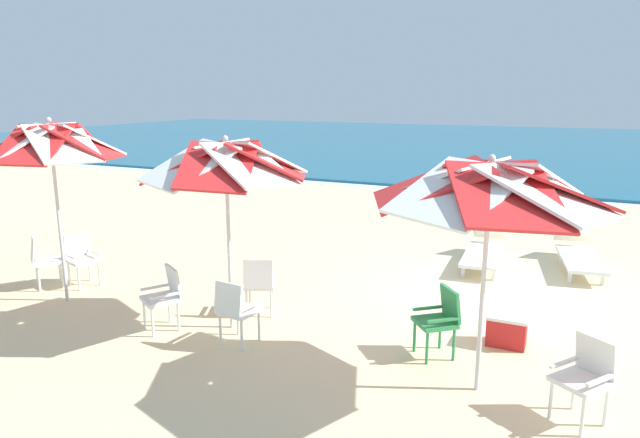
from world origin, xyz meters
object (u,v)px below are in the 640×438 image
at_px(beachgoer_seated, 471,198).
at_px(sun_lounger_0, 579,254).
at_px(plastic_chair_3, 259,282).
at_px(sun_lounger_1, 484,251).
at_px(plastic_chair_1, 585,374).
at_px(plastic_chair_5, 43,259).
at_px(beach_umbrella_1, 226,163).
at_px(beach_umbrella_2, 51,144).
at_px(cooler_box, 507,330).
at_px(plastic_chair_4, 165,294).
at_px(plastic_chair_6, 81,256).
at_px(plastic_chair_0, 440,317).
at_px(plastic_chair_2, 236,308).
at_px(beach_umbrella_0, 490,187).

bearing_deg(beachgoer_seated, sun_lounger_0, -59.75).
relative_size(plastic_chair_3, sun_lounger_1, 0.40).
bearing_deg(beachgoer_seated, sun_lounger_1, -77.22).
distance_m(plastic_chair_1, sun_lounger_1, 5.18).
bearing_deg(sun_lounger_1, plastic_chair_5, -145.89).
height_order(beach_umbrella_1, beach_umbrella_2, beach_umbrella_2).
bearing_deg(sun_lounger_1, cooler_box, -76.27).
bearing_deg(plastic_chair_1, beachgoer_seated, 106.06).
bearing_deg(plastic_chair_4, sun_lounger_1, 54.24).
bearing_deg(plastic_chair_4, plastic_chair_6, 161.15).
distance_m(plastic_chair_5, plastic_chair_6, 0.58).
relative_size(plastic_chair_0, sun_lounger_0, 0.39).
bearing_deg(sun_lounger_0, plastic_chair_2, -126.49).
xyz_separation_m(beach_umbrella_2, sun_lounger_1, (5.59, 4.63, -2.16)).
xyz_separation_m(beach_umbrella_0, sun_lounger_1, (-0.68, 4.70, -1.97)).
bearing_deg(plastic_chair_1, plastic_chair_6, 173.34).
xyz_separation_m(beach_umbrella_0, plastic_chair_5, (-7.09, 0.36, -1.75)).
distance_m(plastic_chair_2, cooler_box, 3.48).
bearing_deg(beachgoer_seated, plastic_chair_2, -96.30).
relative_size(plastic_chair_2, sun_lounger_0, 0.39).
distance_m(plastic_chair_6, sun_lounger_0, 8.78).
bearing_deg(plastic_chair_6, plastic_chair_4, -18.85).
relative_size(beach_umbrella_1, plastic_chair_3, 3.05).
relative_size(plastic_chair_2, plastic_chair_4, 1.00).
distance_m(plastic_chair_3, cooler_box, 3.44).
height_order(beach_umbrella_1, plastic_chair_6, beach_umbrella_1).
bearing_deg(plastic_chair_6, plastic_chair_5, -141.47).
distance_m(beach_umbrella_1, sun_lounger_1, 5.54).
distance_m(plastic_chair_1, beach_umbrella_1, 4.78).
relative_size(plastic_chair_1, plastic_chair_3, 1.00).
xyz_separation_m(sun_lounger_0, cooler_box, (-0.78, -3.87, -0.08)).
distance_m(plastic_chair_3, plastic_chair_5, 3.87).
relative_size(plastic_chair_1, beach_umbrella_1, 0.33).
bearing_deg(beach_umbrella_1, sun_lounger_1, 58.75).
bearing_deg(beach_umbrella_2, sun_lounger_0, 35.31).
distance_m(plastic_chair_2, plastic_chair_6, 3.74).
xyz_separation_m(plastic_chair_1, plastic_chair_6, (-7.68, 0.90, 0.00)).
distance_m(beach_umbrella_1, beachgoer_seated, 10.02).
bearing_deg(sun_lounger_0, cooler_box, -101.41).
bearing_deg(plastic_chair_5, sun_lounger_0, 30.94).
distance_m(plastic_chair_2, plastic_chair_3, 1.03).
distance_m(beach_umbrella_0, beach_umbrella_1, 3.38).
relative_size(plastic_chair_3, plastic_chair_6, 1.00).
xyz_separation_m(plastic_chair_1, beachgoer_seated, (-2.93, 10.17, -0.20)).
bearing_deg(plastic_chair_3, beach_umbrella_2, -165.49).
bearing_deg(plastic_chair_0, plastic_chair_4, -167.93).
bearing_deg(beach_umbrella_1, plastic_chair_4, -152.85).
relative_size(beach_umbrella_1, sun_lounger_1, 1.21).
distance_m(beach_umbrella_2, cooler_box, 6.91).
relative_size(plastic_chair_6, sun_lounger_0, 0.39).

